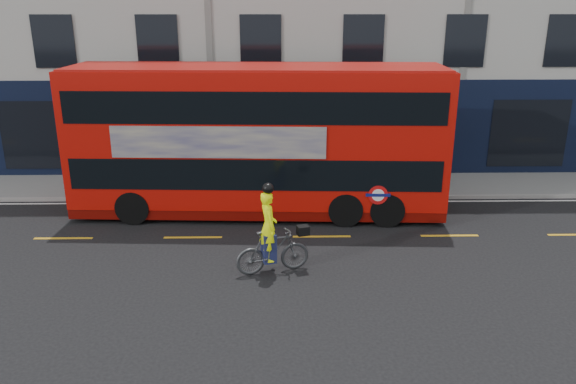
{
  "coord_description": "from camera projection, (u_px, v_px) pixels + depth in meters",
  "views": [
    {
      "loc": [
        2.66,
        -14.58,
        6.87
      ],
      "look_at": [
        2.95,
        1.45,
        1.49
      ],
      "focal_mm": 35.0,
      "sensor_mm": 36.0,
      "label": 1
    }
  ],
  "objects": [
    {
      "name": "pavement",
      "position": [
        211.0,
        186.0,
        22.1
      ],
      "size": [
        60.0,
        3.0,
        0.12
      ],
      "primitive_type": "cube",
      "color": "slate",
      "rests_on": "ground"
    },
    {
      "name": "ground",
      "position": [
        185.0,
        258.0,
        15.96
      ],
      "size": [
        120.0,
        120.0,
        0.0
      ],
      "primitive_type": "plane",
      "color": "black",
      "rests_on": "ground"
    },
    {
      "name": "kerb",
      "position": [
        206.0,
        198.0,
        20.68
      ],
      "size": [
        60.0,
        0.12,
        0.13
      ],
      "primitive_type": "cube",
      "color": "gray",
      "rests_on": "ground"
    },
    {
      "name": "road_edge_line",
      "position": [
        206.0,
        203.0,
        20.41
      ],
      "size": [
        58.0,
        0.1,
        0.01
      ],
      "primitive_type": "cube",
      "color": "silver",
      "rests_on": "ground"
    },
    {
      "name": "bus",
      "position": [
        259.0,
        140.0,
        18.78
      ],
      "size": [
        12.49,
        3.38,
        4.99
      ],
      "rotation": [
        0.0,
        0.0,
        -0.05
      ],
      "color": "#BA0E07",
      "rests_on": "ground"
    },
    {
      "name": "lane_dashes",
      "position": [
        193.0,
        237.0,
        17.38
      ],
      "size": [
        58.0,
        0.12,
        0.01
      ],
      "primitive_type": null,
      "color": "gold",
      "rests_on": "ground"
    },
    {
      "name": "cyclist",
      "position": [
        272.0,
        243.0,
        14.87
      ],
      "size": [
        2.09,
        1.1,
        2.53
      ],
      "rotation": [
        0.0,
        0.0,
        0.28
      ],
      "color": "#424447",
      "rests_on": "ground"
    }
  ]
}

